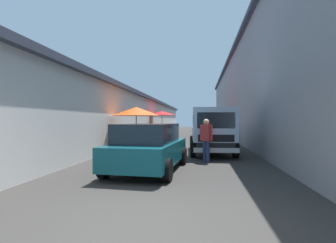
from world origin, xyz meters
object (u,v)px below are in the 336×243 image
at_px(fruit_stall_mid_lane, 214,118).
at_px(hatchback_car, 149,147).
at_px(parked_scooter, 224,137).
at_px(fruit_stall_near_left, 213,119).
at_px(fruit_stall_far_right, 162,118).
at_px(vendor_by_crates, 206,137).
at_px(delivery_truck, 213,132).
at_px(fruit_stall_near_right, 135,117).

height_order(fruit_stall_mid_lane, hatchback_car, fruit_stall_mid_lane).
bearing_deg(parked_scooter, fruit_stall_near_left, 9.46).
xyz_separation_m(fruit_stall_far_right, vendor_by_crates, (-12.43, -3.62, -0.87)).
xyz_separation_m(fruit_stall_far_right, hatchback_car, (-14.31, -1.83, -1.06)).
relative_size(fruit_stall_far_right, fruit_stall_near_left, 0.94).
height_order(fruit_stall_mid_lane, delivery_truck, fruit_stall_mid_lane).
height_order(hatchback_car, parked_scooter, hatchback_car).
bearing_deg(hatchback_car, fruit_stall_near_right, 19.98).
bearing_deg(fruit_stall_mid_lane, parked_scooter, -175.75).
bearing_deg(vendor_by_crates, hatchback_car, 136.44).
distance_m(fruit_stall_near_right, fruit_stall_near_left, 9.95).
relative_size(fruit_stall_far_right, parked_scooter, 1.47).
bearing_deg(hatchback_car, fruit_stall_mid_lane, -9.72).
xyz_separation_m(delivery_truck, parked_scooter, (5.97, -1.04, -0.59)).
height_order(fruit_stall_near_right, hatchback_car, fruit_stall_near_right).
bearing_deg(parked_scooter, hatchback_car, 162.15).
relative_size(fruit_stall_mid_lane, vendor_by_crates, 1.45).
xyz_separation_m(vendor_by_crates, parked_scooter, (7.87, -1.36, -0.48)).
height_order(fruit_stall_mid_lane, fruit_stall_near_right, fruit_stall_mid_lane).
xyz_separation_m(fruit_stall_near_left, delivery_truck, (-9.61, 0.44, -0.63)).
relative_size(fruit_stall_near_right, delivery_truck, 0.46).
bearing_deg(fruit_stall_near_right, hatchback_car, -160.02).
xyz_separation_m(hatchback_car, delivery_truck, (3.78, -2.10, 0.30)).
distance_m(fruit_stall_near_left, vendor_by_crates, 11.56).
distance_m(fruit_stall_mid_lane, parked_scooter, 6.15).
relative_size(hatchback_car, delivery_truck, 0.81).
bearing_deg(parked_scooter, delivery_truck, 170.10).
height_order(delivery_truck, parked_scooter, delivery_truck).
bearing_deg(vendor_by_crates, delivery_truck, -9.37).
relative_size(fruit_stall_near_right, fruit_stall_near_left, 0.89).
relative_size(hatchback_car, parked_scooter, 2.42).
height_order(fruit_stall_far_right, parked_scooter, fruit_stall_far_right).
distance_m(hatchback_car, delivery_truck, 4.33).
height_order(vendor_by_crates, parked_scooter, vendor_by_crates).
relative_size(fruit_stall_near_right, parked_scooter, 1.39).
relative_size(fruit_stall_near_left, hatchback_car, 0.65).
height_order(fruit_stall_near_right, fruit_stall_near_left, fruit_stall_near_right).
xyz_separation_m(fruit_stall_mid_lane, fruit_stall_far_right, (-1.42, 4.53, 0.02)).
distance_m(fruit_stall_near_right, parked_scooter, 7.29).
bearing_deg(fruit_stall_far_right, parked_scooter, -132.52).
xyz_separation_m(fruit_stall_near_right, hatchback_car, (-4.33, -1.57, -0.96)).
bearing_deg(delivery_truck, vendor_by_crates, 170.63).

